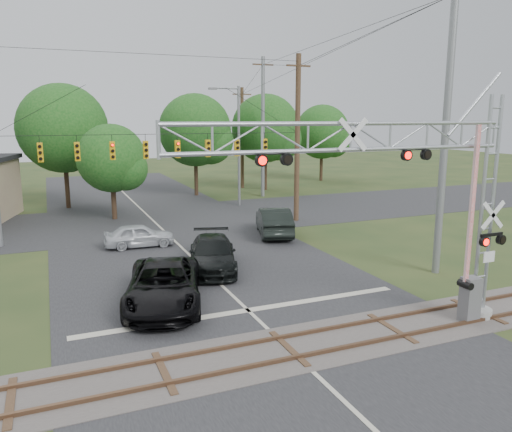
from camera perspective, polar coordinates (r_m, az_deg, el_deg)
name	(u,v)px	position (r m, az deg, el deg)	size (l,w,h in m)	color
ground	(320,379)	(14.92, 7.34, -18.03)	(160.00, 160.00, 0.00)	#263B1B
road_main	(212,277)	(23.38, -5.04, -6.92)	(14.00, 90.00, 0.02)	#242426
road_cross	(153,220)	(36.56, -11.73, -0.48)	(90.00, 12.00, 0.02)	#242426
railroad_track	(289,349)	(16.46, 3.75, -14.88)	(90.00, 3.20, 0.17)	#453F3B
crossing_gantry	(409,189)	(16.88, 17.06, 2.95)	(12.21, 1.03, 8.04)	#979792
traffic_signal_span	(175,144)	(32.14, -9.23, 8.18)	(19.34, 0.36, 11.50)	gray
pickup_black	(164,285)	(19.97, -10.51, -7.75)	(2.80, 6.07, 1.69)	black
car_dark	(212,254)	(24.31, -5.00, -4.31)	(2.19, 5.38, 1.56)	black
sedan_silver	(139,235)	(29.17, -13.20, -2.18)	(1.57, 3.91, 1.33)	silver
suv_dark	(274,221)	(31.27, 2.06, -0.59)	(1.86, 5.33, 1.76)	black
streetlight	(237,140)	(41.27, -2.23, 8.68)	(2.60, 0.27, 9.76)	gray
utility_poles	(188,132)	(34.97, -7.78, 9.45)	(24.53, 31.10, 13.17)	#41271E
treeline	(131,133)	(46.74, -14.14, 9.13)	(52.01, 21.50, 9.93)	#382619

